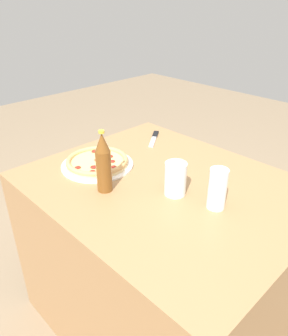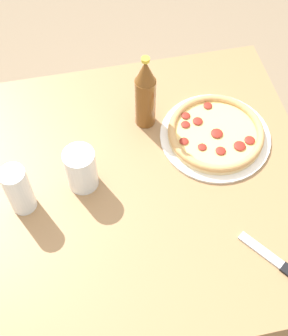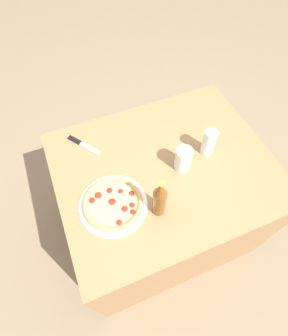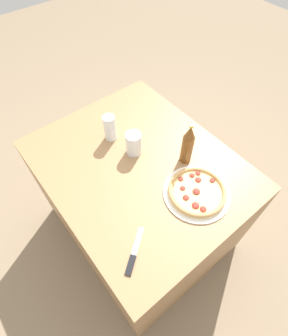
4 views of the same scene
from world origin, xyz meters
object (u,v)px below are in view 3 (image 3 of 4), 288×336
glass_water (208,143)px  glass_iced_tea (183,160)px  beer_bottle (160,199)px  knife (82,144)px  pizza_margherita (113,204)px

glass_water → glass_iced_tea: 0.16m
beer_bottle → knife: beer_bottle is taller
pizza_margherita → glass_iced_tea: 0.39m
pizza_margherita → knife: 0.39m
glass_iced_tea → beer_bottle: (0.20, 0.17, 0.06)m
glass_iced_tea → knife: 0.53m
glass_water → beer_bottle: size_ratio=0.61×
glass_water → knife: glass_water is taller
pizza_margherita → knife: size_ratio=1.77×
glass_water → glass_iced_tea: bearing=12.9°
beer_bottle → glass_iced_tea: bearing=-139.8°
pizza_margherita → glass_iced_tea: size_ratio=2.44×
glass_water → beer_bottle: bearing=29.9°
glass_water → knife: 0.65m
beer_bottle → pizza_margherita: bearing=-28.8°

